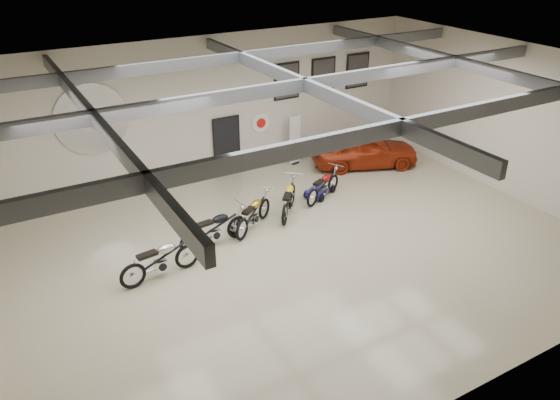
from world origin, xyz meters
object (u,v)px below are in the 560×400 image
banner_stand (295,140)px  motorcycle_red (323,185)px  motorcycle_silver (160,259)px  motorcycle_gold (253,213)px  motorcycle_yellow (289,199)px  go_kart (322,186)px  vintage_car (365,149)px  motorcycle_black (214,228)px

banner_stand → motorcycle_red: 3.17m
motorcycle_silver → motorcycle_gold: bearing=11.4°
banner_stand → motorcycle_yellow: 4.09m
motorcycle_gold → motorcycle_red: bearing=-23.0°
motorcycle_yellow → go_kart: 1.86m
motorcycle_red → go_kart: bearing=35.7°
banner_stand → motorcycle_silver: banner_stand is taller
motorcycle_gold → motorcycle_red: (2.91, 0.62, -0.03)m
motorcycle_silver → vintage_car: size_ratio=0.56×
motorcycle_silver → motorcycle_black: motorcycle_silver is taller
motorcycle_silver → motorcycle_red: (6.16, 1.70, -0.07)m
motorcycle_black → vintage_car: bearing=13.0°
motorcycle_gold → go_kart: size_ratio=1.38×
banner_stand → go_kart: bearing=-113.2°
motorcycle_black → vintage_car: vintage_car is taller
motorcycle_black → motorcycle_yellow: motorcycle_black is taller
motorcycle_gold → motorcycle_red: motorcycle_gold is taller
banner_stand → motorcycle_yellow: size_ratio=0.92×
banner_stand → vintage_car: 2.64m
motorcycle_gold → vintage_car: bearing=-14.5°
motorcycle_yellow → motorcycle_red: (1.52, 0.34, -0.04)m
banner_stand → go_kart: (-0.55, -2.70, -0.68)m
motorcycle_red → motorcycle_yellow: bearing=166.8°
motorcycle_silver → vintage_car: (9.05, 3.25, 0.10)m
motorcycle_gold → vintage_car: size_ratio=0.52×
motorcycle_gold → go_kart: (3.10, 0.97, -0.26)m
banner_stand → motorcycle_black: banner_stand is taller
motorcycle_yellow → vintage_car: vintage_car is taller
banner_stand → motorcycle_gold: size_ratio=0.93×
vintage_car → motorcycle_yellow: bearing=134.6°
motorcycle_yellow → vintage_car: 4.80m
motorcycle_red → motorcycle_gold: bearing=166.4°
motorcycle_gold → motorcycle_yellow: size_ratio=0.99×
banner_stand → motorcycle_black: 6.45m
go_kart → motorcycle_silver: bearing=169.7°
banner_stand → motorcycle_silver: (-6.90, -4.75, -0.38)m
motorcycle_silver → motorcycle_yellow: bearing=9.3°
motorcycle_black → motorcycle_gold: size_ratio=1.06×
go_kart → motorcycle_yellow: bearing=173.6°
motorcycle_gold → vintage_car: vintage_car is taller
go_kart → vintage_car: 2.98m
vintage_car → motorcycle_red: bearing=139.7°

